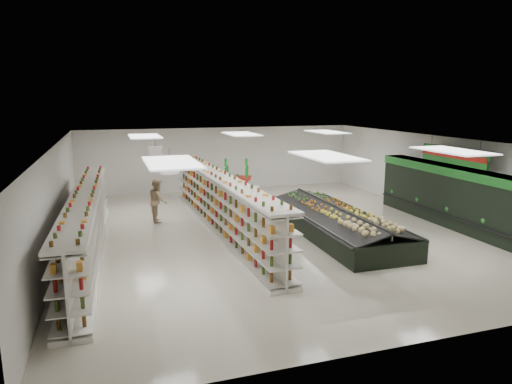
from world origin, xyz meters
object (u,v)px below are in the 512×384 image
object	(u,v)px
soda_endcap	(237,180)
shopper_background	(158,200)
gondola_left	(87,227)
gondola_center	(221,206)
produce_island	(336,221)
shopper_main	(254,214)

from	to	relation	value
soda_endcap	shopper_background	world-z (taller)	soda_endcap
gondola_left	gondola_center	distance (m)	4.58
gondola_center	produce_island	size ratio (longest dim) A/B	1.68
shopper_main	shopper_background	size ratio (longest dim) A/B	1.14
gondola_center	produce_island	xyz separation A→B (m)	(3.66, -1.64, -0.45)
produce_island	shopper_main	bearing A→B (deg)	177.93
gondola_left	shopper_background	distance (m)	4.01
soda_endcap	shopper_background	bearing A→B (deg)	-139.49
gondola_center	shopper_background	distance (m)	2.81
shopper_main	shopper_background	xyz separation A→B (m)	(-2.74, 3.51, -0.12)
gondola_left	shopper_background	size ratio (longest dim) A/B	6.53
gondola_center	produce_island	distance (m)	4.04
gondola_center	shopper_main	xyz separation A→B (m)	(0.73, -1.54, 0.03)
soda_endcap	shopper_background	size ratio (longest dim) A/B	1.03
soda_endcap	gondola_center	bearing A→B (deg)	-110.91
produce_island	soda_endcap	size ratio (longest dim) A/B	3.99
gondola_center	shopper_background	xyz separation A→B (m)	(-2.00, 1.97, -0.08)
soda_endcap	shopper_main	xyz separation A→B (m)	(-1.35, -7.00, 0.11)
gondola_center	soda_endcap	size ratio (longest dim) A/B	6.70
gondola_center	produce_island	bearing A→B (deg)	-26.51
gondola_left	shopper_background	world-z (taller)	gondola_left
soda_endcap	produce_island	bearing A→B (deg)	-77.50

